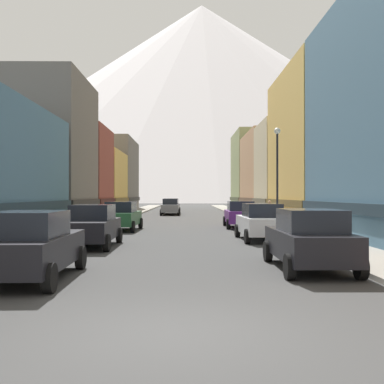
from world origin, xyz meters
The scene contains 25 objects.
ground_plane centered at (0.00, 0.00, 0.00)m, with size 400.00×400.00×0.00m, color #3C3C3C.
sidewalk_left centered at (-6.25, 35.00, 0.07)m, with size 2.50×100.00×0.15m, color gray.
sidewalk_right centered at (6.25, 35.00, 0.07)m, with size 2.50×100.00×0.15m, color gray.
storefront_left_2 centered at (-11.79, 27.97, 5.38)m, with size 8.88×9.36×11.12m.
storefront_left_3 centered at (-12.29, 37.17, 4.21)m, with size 9.88×8.09×8.73m.
storefront_left_4 centered at (-11.73, 47.06, 3.53)m, with size 8.76×10.87×7.32m.
storefront_left_5 centered at (-12.24, 59.55, 4.95)m, with size 9.79×13.40×10.23m.
storefront_right_2 centered at (12.47, 27.45, 5.65)m, with size 10.25×12.75×11.66m.
storefront_right_3 centered at (10.99, 38.39, 4.54)m, with size 7.29×8.20×9.40m.
storefront_right_4 centered at (11.93, 49.05, 4.72)m, with size 9.16×13.12×9.77m.
storefront_right_5 centered at (11.89, 62.48, 5.66)m, with size 9.08×12.54×11.68m.
car_left_0 centered at (-3.80, 4.54, 0.90)m, with size 2.14×4.44×1.78m.
car_left_1 centered at (-3.80, 12.14, 0.90)m, with size 2.07×4.41×1.78m.
car_left_2 centered at (-3.80, 21.04, 0.90)m, with size 2.22×4.47×1.78m.
car_right_0 centered at (3.80, 6.08, 0.90)m, with size 2.09×4.41×1.78m.
car_right_1 centered at (3.80, 14.76, 0.90)m, with size 2.16×4.45×1.78m.
car_right_2 centered at (3.80, 23.45, 0.90)m, with size 2.12×4.43×1.78m.
car_driving_0 centered at (-1.60, 46.30, 0.90)m, with size 2.06×4.40×1.78m.
car_driving_1 centered at (-1.60, 42.74, 0.90)m, with size 2.06×4.40×1.78m.
trash_bin_right centered at (6.35, 10.86, 0.64)m, with size 0.59×0.59×0.98m.
potted_plant_0 centered at (-7.00, 10.73, 0.69)m, with size 0.64×0.64×1.00m.
potted_plant_2 centered at (-7.00, 18.42, 0.65)m, with size 0.67×0.67×0.92m.
pedestrian_0 centered at (6.25, 26.04, 0.90)m, with size 0.36×0.36×1.64m.
streetlamp_right centered at (5.35, 18.62, 3.99)m, with size 0.36×0.36×5.86m.
mountain_backdrop centered at (8.87, 260.00, 56.62)m, with size 301.37×301.37×113.24m, color silver.
Camera 1 is at (0.22, -7.29, 2.20)m, focal length 42.88 mm.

